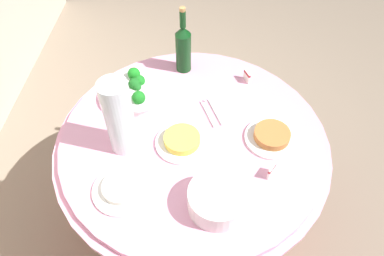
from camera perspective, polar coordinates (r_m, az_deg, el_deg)
ground_plane at (r=2.14m, az=0.00°, el=-13.68°), size 6.00×6.00×0.00m
buffet_table at (r=1.82m, az=0.00°, el=-8.43°), size 1.16×1.16×0.74m
broccoli_bowl at (r=1.66m, az=-8.74°, el=5.65°), size 0.28×0.28×0.11m
plate_stack at (r=1.30m, az=3.97°, el=-11.16°), size 0.21×0.21×0.09m
wine_bottle at (r=1.73m, az=-1.37°, el=12.56°), size 0.07×0.07×0.34m
decorative_fruit_vase at (r=1.40m, az=-11.24°, el=1.04°), size 0.11×0.11×0.34m
serving_tongs at (r=1.60m, az=2.91°, el=2.59°), size 0.16×0.10×0.01m
food_plate_peanuts at (r=1.53m, az=12.39°, el=-1.17°), size 0.22×0.22×0.04m
food_plate_rice at (r=1.38m, az=-10.98°, el=-9.31°), size 0.22×0.22×0.04m
food_plate_fried_egg at (r=1.48m, az=-1.57°, el=-2.02°), size 0.22×0.22×0.04m
label_placard_front at (r=1.75m, az=8.62°, el=8.12°), size 0.05×0.03×0.05m
label_placard_mid at (r=1.41m, az=12.39°, el=-6.55°), size 0.05×0.03×0.05m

